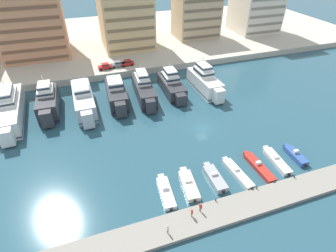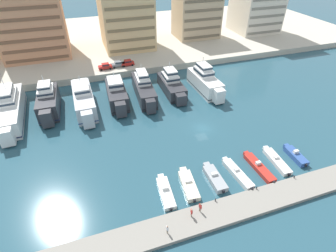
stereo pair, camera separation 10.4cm
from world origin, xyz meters
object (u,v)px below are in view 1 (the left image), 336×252
pedestrian_near_edge (192,212)px  pedestrian_far_side (168,229)px  motorboat_red_center (259,167)px  car_red_far_left (105,66)px  motorboat_white_center_left (237,173)px  motorboat_white_far_left (166,192)px  motorboat_grey_mid_left (215,177)px  yacht_charcoal_center_right (171,85)px  yacht_white_mid_right (205,82)px  yacht_charcoal_left (48,102)px  yacht_silver_mid_left (84,100)px  yacht_charcoal_center (144,88)px  pedestrian_mid_deck (201,207)px  car_grey_left (118,64)px  motorboat_blue_mid_right (295,155)px  car_red_mid_left (127,63)px  motorboat_cream_left (189,184)px  yacht_charcoal_center_left (117,94)px  motorboat_white_center_right (277,160)px  yacht_white_far_left (10,109)px

pedestrian_near_edge → pedestrian_far_side: bearing=-161.7°
motorboat_red_center → car_red_far_left: size_ratio=2.08×
motorboat_white_center_left → car_red_far_left: car_red_far_left is taller
motorboat_white_far_left → motorboat_grey_mid_left: motorboat_grey_mid_left is taller
yacht_charcoal_center_right → pedestrian_far_side: size_ratio=10.01×
pedestrian_near_edge → yacht_white_mid_right: bearing=62.1°
yacht_charcoal_left → yacht_silver_mid_left: size_ratio=0.83×
yacht_charcoal_center → pedestrian_mid_deck: 38.36m
yacht_silver_mid_left → car_grey_left: (11.69, 18.32, 0.42)m
motorboat_blue_mid_right → car_red_mid_left: size_ratio=1.51×
yacht_white_mid_right → car_red_far_left: (-24.55, 18.78, 0.23)m
car_red_mid_left → motorboat_red_center: bearing=-74.3°
pedestrian_near_edge → yacht_charcoal_left: bearing=118.1°
motorboat_grey_mid_left → motorboat_red_center: motorboat_grey_mid_left is taller
motorboat_cream_left → car_red_mid_left: 50.02m
yacht_charcoal_center_right → motorboat_white_center_left: bearing=-88.6°
car_grey_left → car_red_far_left: bearing=-173.3°
yacht_charcoal_center → car_red_far_left: 18.50m
yacht_charcoal_center_left → motorboat_white_far_left: bearing=-85.7°
yacht_silver_mid_left → car_grey_left: size_ratio=4.51×
motorboat_grey_mid_left → car_grey_left: 50.70m
pedestrian_mid_deck → yacht_charcoal_center: bearing=88.4°
yacht_charcoal_left → motorboat_blue_mid_right: size_ratio=2.49×
yacht_charcoal_center_right → pedestrian_far_side: (-14.84, -40.33, -0.61)m
motorboat_blue_mid_right → car_grey_left: size_ratio=1.51×
motorboat_red_center → motorboat_cream_left: bearing=178.8°
motorboat_white_center_right → motorboat_blue_mid_right: 4.32m
yacht_charcoal_center_left → yacht_charcoal_center: 7.25m
motorboat_white_far_left → pedestrian_mid_deck: pedestrian_mid_deck is taller
motorboat_white_center_left → motorboat_red_center: motorboat_red_center is taller
yacht_silver_mid_left → yacht_charcoal_center: (15.41, 1.04, -0.03)m
car_red_mid_left → pedestrian_far_side: bearing=-96.2°
yacht_white_far_left → yacht_charcoal_center: 31.86m
car_grey_left → yacht_silver_mid_left: bearing=-122.5°
car_red_far_left → motorboat_blue_mid_right: bearing=-59.1°
yacht_white_mid_right → motorboat_cream_left: bearing=-119.6°
yacht_silver_mid_left → motorboat_white_far_left: bearing=-71.6°
motorboat_cream_left → pedestrian_far_side: pedestrian_far_side is taller
car_red_mid_left → pedestrian_mid_deck: 55.65m
motorboat_white_center_left → pedestrian_near_edge: size_ratio=5.00×
yacht_charcoal_center → car_grey_left: size_ratio=4.40×
motorboat_red_center → car_grey_left: size_ratio=2.06×
motorboat_grey_mid_left → yacht_charcoal_center_right: bearing=83.9°
motorboat_cream_left → yacht_charcoal_center_right: bearing=75.6°
yacht_charcoal_center → car_red_mid_left: (-0.73, 17.30, 0.45)m
motorboat_white_far_left → motorboat_white_center_right: bearing=0.7°
car_red_far_left → pedestrian_near_edge: 55.81m
yacht_charcoal_center_left → yacht_silver_mid_left: bearing=-175.6°
yacht_white_far_left → motorboat_cream_left: yacht_white_far_left is taller
car_red_far_left → pedestrian_near_edge: car_red_far_left is taller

